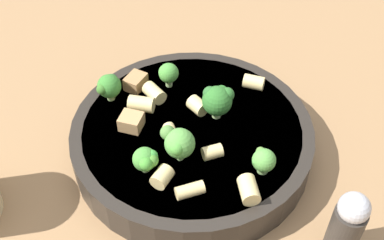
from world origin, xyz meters
TOP-DOWN VIEW (x-y plane):
  - ground_plane at (0.00, 0.00)m, footprint 2.00×2.00m
  - pasta_bowl at (0.00, 0.00)m, footprint 0.27×0.27m
  - broccoli_floret_0 at (0.08, -0.04)m, footprint 0.02×0.02m
  - broccoli_floret_1 at (0.02, 0.02)m, footprint 0.03×0.03m
  - broccoli_floret_2 at (-0.05, 0.06)m, footprint 0.02×0.02m
  - broccoli_floret_3 at (-0.03, -0.07)m, footprint 0.03×0.03m
  - broccoli_floret_4 at (-0.10, 0.02)m, footprint 0.03×0.03m
  - broccoli_floret_5 at (-0.00, -0.05)m, footprint 0.04×0.03m
  - rigatoni_0 at (0.05, 0.08)m, footprint 0.02×0.02m
  - rigatoni_1 at (0.03, -0.04)m, footprint 0.02×0.02m
  - rigatoni_2 at (-0.00, 0.02)m, footprint 0.03×0.03m
  - rigatoni_3 at (-0.06, 0.01)m, footprint 0.03×0.02m
  - rigatoni_4 at (-0.05, 0.03)m, footprint 0.03×0.03m
  - rigatoni_5 at (0.08, -0.08)m, footprint 0.03×0.03m
  - rigatoni_6 at (0.02, -0.09)m, footprint 0.03×0.03m
  - rigatoni_7 at (-0.02, -0.02)m, footprint 0.02×0.03m
  - rigatoni_8 at (-0.01, -0.08)m, footprint 0.02×0.02m
  - chicken_chunk_0 at (-0.08, 0.05)m, footprint 0.03×0.03m
  - chicken_chunk_1 at (-0.06, -0.02)m, footprint 0.02×0.02m
  - pepper_shaker at (0.17, -0.09)m, footprint 0.03×0.03m

SIDE VIEW (x-z plane):
  - ground_plane at x=0.00m, z-range 0.00..0.00m
  - pasta_bowl at x=0.00m, z-range 0.00..0.04m
  - pepper_shaker at x=0.17m, z-range 0.00..0.08m
  - rigatoni_7 at x=-0.02m, z-range 0.04..0.05m
  - rigatoni_6 at x=0.02m, z-range 0.04..0.05m
  - rigatoni_1 at x=0.03m, z-range 0.04..0.05m
  - chicken_chunk_1 at x=-0.06m, z-range 0.04..0.06m
  - chicken_chunk_0 at x=-0.08m, z-range 0.04..0.06m
  - rigatoni_0 at x=0.05m, z-range 0.04..0.06m
  - rigatoni_4 at x=-0.05m, z-range 0.04..0.06m
  - rigatoni_8 at x=-0.01m, z-range 0.04..0.06m
  - rigatoni_2 at x=0.00m, z-range 0.04..0.06m
  - rigatoni_3 at x=-0.06m, z-range 0.04..0.06m
  - rigatoni_5 at x=0.08m, z-range 0.04..0.06m
  - broccoli_floret_0 at x=0.08m, z-range 0.04..0.07m
  - broccoli_floret_3 at x=-0.03m, z-range 0.04..0.07m
  - broccoli_floret_2 at x=-0.05m, z-range 0.04..0.07m
  - broccoli_floret_4 at x=-0.10m, z-range 0.04..0.08m
  - broccoli_floret_5 at x=0.00m, z-range 0.04..0.08m
  - broccoli_floret_1 at x=0.02m, z-range 0.04..0.08m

